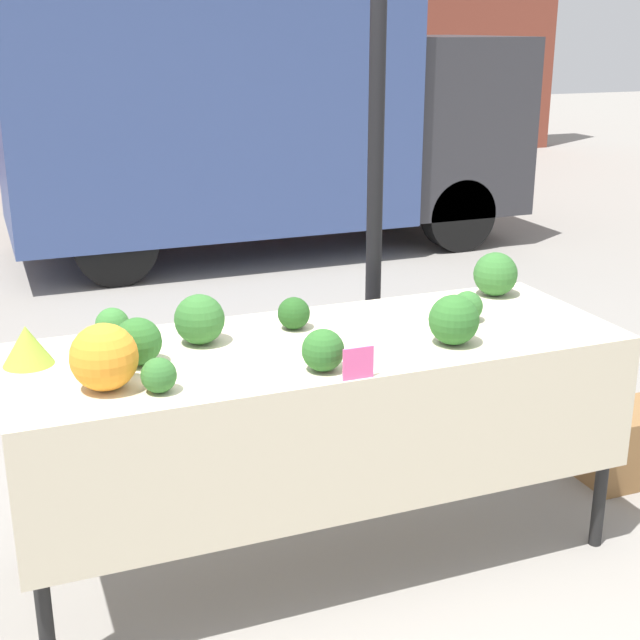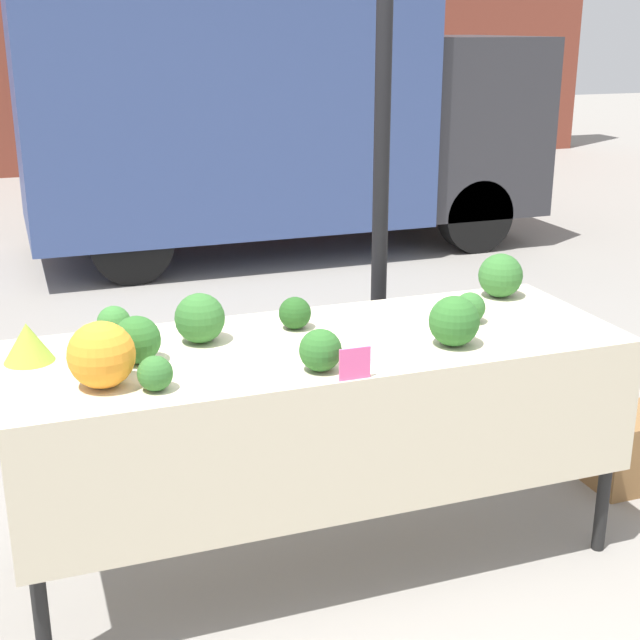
{
  "view_description": "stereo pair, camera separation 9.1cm",
  "coord_description": "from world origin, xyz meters",
  "px_view_note": "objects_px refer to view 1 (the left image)",
  "views": [
    {
      "loc": [
        -1.1,
        -2.81,
        1.97
      ],
      "look_at": [
        0.0,
        0.0,
        0.97
      ],
      "focal_mm": 50.0,
      "sensor_mm": 36.0,
      "label": 1
    },
    {
      "loc": [
        -1.02,
        -2.85,
        1.97
      ],
      "look_at": [
        0.0,
        0.0,
        0.97
      ],
      "focal_mm": 50.0,
      "sensor_mm": 36.0,
      "label": 2
    }
  ],
  "objects_px": {
    "parked_truck": "(251,104)",
    "price_sign": "(358,363)",
    "orange_cauliflower": "(104,357)",
    "produce_crate": "(632,442)"
  },
  "relations": [
    {
      "from": "price_sign",
      "to": "produce_crate",
      "type": "bearing_deg",
      "value": 16.3
    },
    {
      "from": "parked_truck",
      "to": "price_sign",
      "type": "distance_m",
      "value": 5.42
    },
    {
      "from": "orange_cauliflower",
      "to": "price_sign",
      "type": "xyz_separation_m",
      "value": [
        0.77,
        -0.21,
        -0.05
      ]
    },
    {
      "from": "parked_truck",
      "to": "produce_crate",
      "type": "height_order",
      "value": "parked_truck"
    },
    {
      "from": "produce_crate",
      "to": "orange_cauliflower",
      "type": "bearing_deg",
      "value": -173.92
    },
    {
      "from": "produce_crate",
      "to": "parked_truck",
      "type": "bearing_deg",
      "value": 93.57
    },
    {
      "from": "parked_truck",
      "to": "produce_crate",
      "type": "relative_size",
      "value": 9.44
    },
    {
      "from": "parked_truck",
      "to": "price_sign",
      "type": "xyz_separation_m",
      "value": [
        -1.28,
        -5.26,
        -0.37
      ]
    },
    {
      "from": "orange_cauliflower",
      "to": "produce_crate",
      "type": "xyz_separation_m",
      "value": [
        2.34,
        0.25,
        -0.83
      ]
    },
    {
      "from": "parked_truck",
      "to": "produce_crate",
      "type": "bearing_deg",
      "value": -86.43
    }
  ]
}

